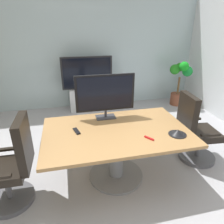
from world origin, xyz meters
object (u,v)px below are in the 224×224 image
object	(u,v)px
office_chair_right	(195,134)
remote_control	(77,131)
potted_plant	(180,81)
tv_monitor	(105,94)
conference_table	(116,143)
wall_display_unit	(88,92)
conference_phone	(178,132)
office_chair_left	(13,170)

from	to	relation	value
office_chair_right	remote_control	size ratio (longest dim) A/B	6.41
potted_plant	tv_monitor	bearing A→B (deg)	-140.33
office_chair_right	conference_table	bearing A→B (deg)	100.44
wall_display_unit	remote_control	world-z (taller)	wall_display_unit
conference_table	remote_control	size ratio (longest dim) A/B	10.95
conference_phone	remote_control	xyz separation A→B (m)	(-1.22, 0.36, -0.02)
tv_monitor	remote_control	bearing A→B (deg)	-142.46
office_chair_right	tv_monitor	world-z (taller)	tv_monitor
wall_display_unit	remote_control	xyz separation A→B (m)	(-0.43, -2.49, 0.31)
office_chair_left	office_chair_right	distance (m)	2.56
wall_display_unit	tv_monitor	bearing A→B (deg)	-89.58
office_chair_right	remote_control	bearing A→B (deg)	96.51
office_chair_left	remote_control	size ratio (longest dim) A/B	6.41
office_chair_right	remote_control	world-z (taller)	office_chair_right
conference_table	remote_control	bearing A→B (deg)	171.53
potted_plant	remote_control	xyz separation A→B (m)	(-2.78, -2.28, 0.11)
office_chair_left	conference_phone	size ratio (longest dim) A/B	4.95
tv_monitor	wall_display_unit	world-z (taller)	tv_monitor
office_chair_left	wall_display_unit	xyz separation A→B (m)	(1.20, 2.72, -0.01)
office_chair_left	remote_control	bearing A→B (deg)	107.17
wall_display_unit	conference_phone	distance (m)	2.98
conference_table	tv_monitor	distance (m)	0.69
potted_plant	conference_phone	distance (m)	3.07
office_chair_left	conference_table	bearing A→B (deg)	97.51
wall_display_unit	potted_plant	xyz separation A→B (m)	(2.35, -0.22, 0.20)
wall_display_unit	potted_plant	distance (m)	2.37
office_chair_left	wall_display_unit	bearing A→B (deg)	157.00
office_chair_left	tv_monitor	bearing A→B (deg)	115.88
potted_plant	wall_display_unit	bearing A→B (deg)	174.76
wall_display_unit	conference_table	bearing A→B (deg)	-88.33
conference_phone	remote_control	size ratio (longest dim) A/B	1.29
wall_display_unit	conference_phone	size ratio (longest dim) A/B	5.95
office_chair_right	conference_phone	bearing A→B (deg)	130.73
conference_table	potted_plant	bearing A→B (deg)	45.98
conference_table	potted_plant	xyz separation A→B (m)	(2.27, 2.35, 0.09)
office_chair_left	office_chair_right	size ratio (longest dim) A/B	1.00
potted_plant	conference_phone	bearing A→B (deg)	-120.65
conference_phone	remote_control	bearing A→B (deg)	163.60
office_chair_left	tv_monitor	xyz separation A→B (m)	(1.21, 0.57, 0.64)
office_chair_right	remote_control	distance (m)	1.80
office_chair_left	potted_plant	world-z (taller)	potted_plant
potted_plant	remote_control	bearing A→B (deg)	-140.66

